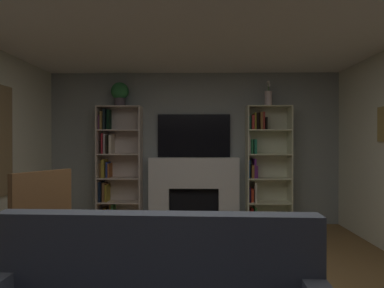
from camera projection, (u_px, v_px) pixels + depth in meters
name	position (u px, v px, depth m)	size (l,w,h in m)	color
wall_back_accent	(194.00, 148.00, 5.63)	(4.92, 0.06, 2.52)	gray
fireplace	(194.00, 190.00, 5.50)	(1.57, 0.50, 1.11)	silver
tv	(194.00, 136.00, 5.57)	(1.20, 0.06, 0.71)	black
bookshelf_left	(115.00, 167.00, 5.51)	(0.71, 0.33, 1.94)	beige
bookshelf_right	(263.00, 164.00, 5.46)	(0.71, 0.34, 1.94)	beige
potted_plant	(120.00, 93.00, 5.47)	(0.29, 0.29, 0.39)	#564B54
vase_with_flowers	(268.00, 98.00, 5.43)	(0.12, 0.12, 0.41)	beige
armchair	(30.00, 231.00, 3.07)	(0.79, 0.80, 1.11)	brown
coffee_table	(162.00, 277.00, 2.48)	(0.84, 0.41, 0.44)	brown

